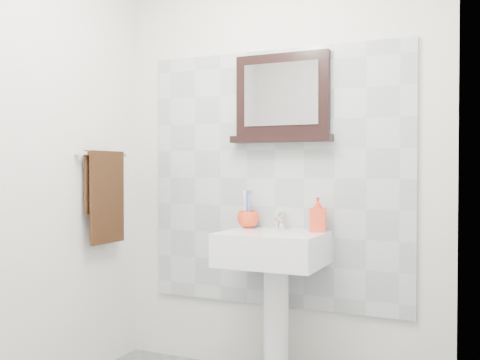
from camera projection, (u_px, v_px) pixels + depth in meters
name	position (u px, v px, depth m)	size (l,w,h in m)	color
back_wall	(276.00, 161.00, 3.30)	(2.00, 0.01, 2.50)	silver
left_wall	(2.00, 160.00, 2.72)	(0.01, 2.20, 2.50)	silver
right_wall	(437.00, 156.00, 1.88)	(0.01, 2.20, 2.50)	silver
splashback	(275.00, 178.00, 3.29)	(1.60, 0.02, 1.50)	#A8B1B6
pedestal_sink	(273.00, 265.00, 3.07)	(0.55, 0.44, 0.96)	white
toothbrush_cup	(248.00, 219.00, 3.28)	(0.12, 0.12, 0.10)	#F6421D
toothbrushes	(248.00, 207.00, 3.28)	(0.05, 0.04, 0.21)	white
soap_dispenser	(318.00, 214.00, 3.08)	(0.09, 0.09, 0.19)	red
framed_mirror	(282.00, 101.00, 3.23)	(0.60, 0.11, 0.51)	black
towel_bar	(104.00, 154.00, 3.34)	(0.07, 0.40, 0.03)	silver
hand_towel	(105.00, 190.00, 3.34)	(0.06, 0.30, 0.55)	black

